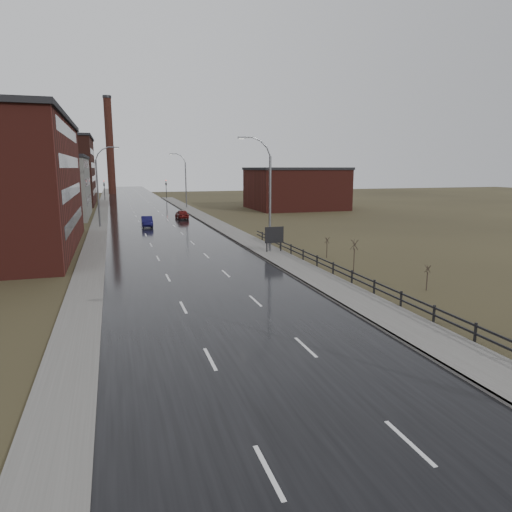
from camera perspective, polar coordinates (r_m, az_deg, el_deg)
road at (r=67.54m, az=-12.14°, el=3.59°), size 14.00×300.00×0.06m
sidewalk_right at (r=45.01m, az=1.90°, el=0.31°), size 3.20×180.00×0.18m
curb_right at (r=44.54m, az=0.06°, el=0.20°), size 0.16×180.00×0.18m
sidewalk_left at (r=67.30m, az=-19.11°, el=3.23°), size 2.40×260.00×0.12m
warehouse_mid at (r=85.64m, az=-25.64°, el=7.79°), size 16.32×20.40×10.50m
warehouse_far at (r=115.99m, az=-26.17°, el=9.54°), size 26.52×24.48×15.50m
building_right at (r=95.98m, az=4.94°, el=8.45°), size 18.36×16.32×8.50m
smokestack at (r=156.91m, az=-17.82°, el=13.04°), size 2.70×2.70×30.70m
streetlight_right_mid at (r=45.22m, az=1.41°, el=7.70°), size 3.36×0.28×11.35m
streetlight_left at (r=68.81m, az=-18.95°, el=8.24°), size 3.36×0.28×11.35m
streetlight_right_far at (r=97.86m, az=-8.95°, el=9.33°), size 3.36×0.28×11.35m
guardrail at (r=30.88m, az=15.24°, el=-3.87°), size 0.10×53.05×1.10m
shrub_d at (r=33.82m, az=20.62°, el=-2.47°), size 0.44×0.46×1.81m
shrub_e at (r=37.33m, az=12.17°, el=0.03°), size 0.66×0.70×2.80m
shrub_f at (r=43.73m, az=8.86°, el=1.14°), size 0.47×0.50×1.97m
billboard at (r=45.41m, az=2.28°, el=2.55°), size 1.96×0.17×2.67m
traffic_light_left at (r=126.82m, az=-18.47°, el=8.69°), size 0.58×2.73×5.30m
traffic_light_right at (r=127.57m, az=-11.19°, el=9.05°), size 0.58×2.73×5.30m
car_near at (r=68.12m, az=-13.47°, el=4.19°), size 1.65×4.45×1.46m
car_far at (r=77.33m, az=-9.24°, el=5.15°), size 1.92×4.52×1.53m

